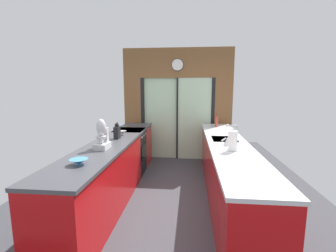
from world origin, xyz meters
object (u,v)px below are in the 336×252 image
(oven_range, at_px, (130,152))
(stand_mixer, at_px, (102,137))
(soap_bottle, at_px, (216,121))
(mixing_bowl_near, at_px, (79,162))
(knife_block, at_px, (117,132))
(paper_towel_roll, at_px, (233,141))
(kettle, at_px, (229,140))
(mixing_bowl_far, at_px, (122,133))

(oven_range, relative_size, stand_mixer, 2.19)
(stand_mixer, xyz_separation_m, soap_bottle, (1.78, 2.05, -0.04))
(mixing_bowl_near, distance_m, stand_mixer, 0.70)
(knife_block, bearing_deg, paper_towel_roll, -18.52)
(stand_mixer, bearing_deg, kettle, 11.77)
(mixing_bowl_near, xyz_separation_m, paper_towel_roll, (1.78, 0.76, 0.10))
(oven_range, distance_m, mixing_bowl_near, 2.26)
(knife_block, xyz_separation_m, soap_bottle, (1.78, 1.39, 0.02))
(mixing_bowl_far, bearing_deg, stand_mixer, -90.00)
(knife_block, distance_m, stand_mixer, 0.66)
(mixing_bowl_near, distance_m, kettle, 2.07)
(oven_range, xyz_separation_m, kettle, (1.80, -1.14, 0.54))
(stand_mixer, height_order, kettle, stand_mixer)
(soap_bottle, bearing_deg, kettle, -89.94)
(oven_range, relative_size, kettle, 3.87)
(oven_range, relative_size, mixing_bowl_far, 6.35)
(soap_bottle, distance_m, paper_towel_roll, 1.98)
(mixing_bowl_far, height_order, soap_bottle, soap_bottle)
(mixing_bowl_near, bearing_deg, knife_block, 90.00)
(oven_range, bearing_deg, knife_block, -88.76)
(stand_mixer, distance_m, paper_towel_roll, 1.78)
(stand_mixer, xyz_separation_m, paper_towel_roll, (1.78, 0.06, -0.03))
(kettle, bearing_deg, mixing_bowl_near, -149.22)
(paper_towel_roll, bearing_deg, soap_bottle, 90.00)
(oven_range, distance_m, knife_block, 1.02)
(mixing_bowl_near, height_order, knife_block, knife_block)
(mixing_bowl_near, distance_m, paper_towel_roll, 1.94)
(knife_block, relative_size, paper_towel_roll, 0.93)
(mixing_bowl_near, xyz_separation_m, kettle, (1.78, 1.06, 0.04))
(mixing_bowl_far, xyz_separation_m, kettle, (1.78, -0.59, 0.04))
(mixing_bowl_near, bearing_deg, oven_range, 90.48)
(stand_mixer, relative_size, soap_bottle, 1.51)
(stand_mixer, bearing_deg, knife_block, 90.00)
(oven_range, xyz_separation_m, mixing_bowl_near, (0.02, -2.20, 0.50))
(mixing_bowl_near, height_order, soap_bottle, soap_bottle)
(oven_range, relative_size, paper_towel_roll, 3.08)
(knife_block, distance_m, soap_bottle, 2.26)
(mixing_bowl_far, bearing_deg, kettle, -18.42)
(oven_range, height_order, paper_towel_roll, paper_towel_roll)
(knife_block, relative_size, stand_mixer, 0.66)
(kettle, height_order, soap_bottle, soap_bottle)
(mixing_bowl_far, relative_size, stand_mixer, 0.35)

